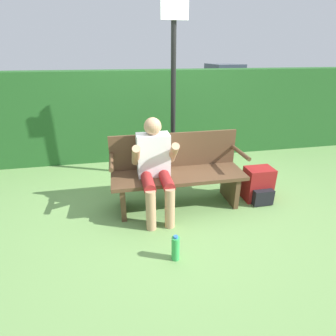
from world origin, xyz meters
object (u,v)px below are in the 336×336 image
(parked_car, at_px, (224,75))
(signpost, at_px, (173,82))
(park_bench, at_px, (177,172))
(backpack, at_px, (258,185))
(person_seated, at_px, (155,164))
(water_bottle, at_px, (176,248))

(parked_car, bearing_deg, signpost, 151.60)
(park_bench, xyz_separation_m, backpack, (1.07, -0.13, -0.23))
(backpack, bearing_deg, parked_car, 69.86)
(person_seated, bearing_deg, backpack, 0.40)
(park_bench, height_order, signpost, signpost)
(water_bottle, height_order, parked_car, parked_car)
(water_bottle, bearing_deg, person_seated, 93.68)
(park_bench, height_order, person_seated, person_seated)
(parked_car, bearing_deg, person_seated, 151.72)
(park_bench, bearing_deg, signpost, 81.65)
(person_seated, height_order, parked_car, parked_car)
(park_bench, distance_m, water_bottle, 1.07)
(person_seated, bearing_deg, parked_car, 64.47)
(person_seated, bearing_deg, park_bench, 24.62)
(person_seated, xyz_separation_m, backpack, (1.36, 0.01, -0.42))
(backpack, distance_m, signpost, 1.80)
(backpack, xyz_separation_m, signpost, (-0.95, 0.91, 1.22))
(person_seated, relative_size, parked_car, 0.25)
(person_seated, bearing_deg, signpost, 65.91)
(person_seated, relative_size, signpost, 0.45)
(park_bench, bearing_deg, parked_car, 65.37)
(signpost, relative_size, parked_car, 0.56)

